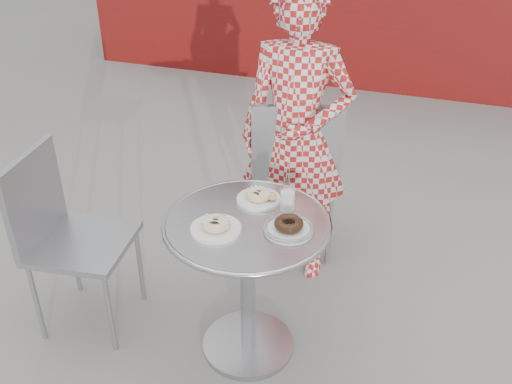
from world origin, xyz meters
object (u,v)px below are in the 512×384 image
(plate_near, at_px, (216,226))
(milk_cup, at_px, (287,200))
(bistro_table, at_px, (247,255))
(plate_far, at_px, (259,197))
(chair_far, at_px, (292,202))
(plate_checker, at_px, (289,227))
(seated_person, at_px, (296,137))
(chair_left, at_px, (86,274))

(plate_near, bearing_deg, milk_cup, 47.01)
(bistro_table, bearing_deg, plate_far, 91.67)
(chair_far, xyz_separation_m, plate_checker, (0.22, -0.88, 0.43))
(bistro_table, height_order, seated_person, seated_person)
(chair_left, bearing_deg, bistro_table, -92.89)
(chair_far, bearing_deg, plate_far, 74.41)
(bistro_table, bearing_deg, plate_checker, -2.98)
(bistro_table, relative_size, plate_near, 3.48)
(seated_person, relative_size, plate_far, 8.20)
(bistro_table, height_order, plate_near, plate_near)
(plate_near, xyz_separation_m, plate_checker, (0.28, 0.09, -0.00))
(plate_near, relative_size, milk_cup, 1.98)
(chair_left, height_order, plate_far, chair_left)
(plate_checker, bearing_deg, milk_cup, 108.49)
(chair_far, bearing_deg, bistro_table, 74.18)
(plate_checker, distance_m, milk_cup, 0.16)
(plate_far, bearing_deg, chair_left, -163.54)
(milk_cup, bearing_deg, seated_person, 102.13)
(bistro_table, distance_m, chair_left, 0.85)
(plate_near, relative_size, plate_checker, 1.00)
(chair_far, distance_m, milk_cup, 0.88)
(chair_far, distance_m, chair_left, 1.21)
(chair_left, bearing_deg, seated_person, -54.49)
(plate_far, relative_size, plate_checker, 0.93)
(seated_person, bearing_deg, plate_checker, -77.85)
(chair_left, relative_size, plate_near, 4.36)
(seated_person, height_order, plate_near, seated_person)
(bistro_table, relative_size, chair_left, 0.80)
(bistro_table, bearing_deg, chair_far, 92.61)
(chair_far, bearing_deg, plate_checker, 85.70)
(chair_far, relative_size, chair_left, 1.08)
(milk_cup, bearing_deg, chair_left, -167.53)
(chair_left, distance_m, plate_near, 0.85)
(seated_person, xyz_separation_m, milk_cup, (0.12, -0.56, -0.02))
(bistro_table, relative_size, chair_far, 0.74)
(milk_cup, bearing_deg, plate_checker, -71.51)
(seated_person, distance_m, milk_cup, 0.57)
(chair_left, xyz_separation_m, milk_cup, (0.94, 0.21, 0.49))
(plate_far, height_order, plate_checker, plate_checker)
(bistro_table, bearing_deg, seated_person, 89.12)
(bistro_table, height_order, chair_far, chair_far)
(chair_far, xyz_separation_m, plate_near, (-0.06, -0.97, 0.44))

